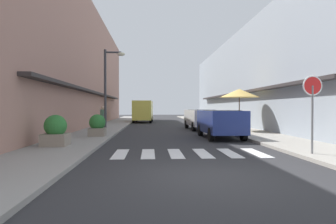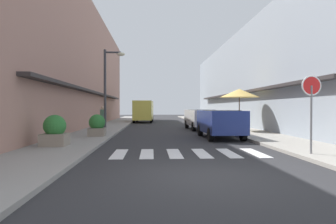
# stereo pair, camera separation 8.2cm
# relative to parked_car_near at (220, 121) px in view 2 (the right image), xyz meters

# --- Properties ---
(ground_plane) EXTENTS (93.17, 93.17, 0.00)m
(ground_plane) POSITION_rel_parked_car_near_xyz_m (-2.31, 8.28, -0.92)
(ground_plane) COLOR #2B2B2D
(sidewalk_left) EXTENTS (2.69, 59.29, 0.12)m
(sidewalk_left) POSITION_rel_parked_car_near_xyz_m (-7.02, 8.28, -0.86)
(sidewalk_left) COLOR gray
(sidewalk_left) RESTS_ON ground_plane
(sidewalk_right) EXTENTS (2.69, 59.29, 0.12)m
(sidewalk_right) POSITION_rel_parked_car_near_xyz_m (2.39, 8.28, -0.86)
(sidewalk_right) COLOR #9E998E
(sidewalk_right) RESTS_ON ground_plane
(building_row_left) EXTENTS (5.50, 40.12, 10.21)m
(building_row_left) POSITION_rel_parked_car_near_xyz_m (-10.86, 9.40, 4.18)
(building_row_left) COLOR #A87A6B
(building_row_left) RESTS_ON ground_plane
(building_row_right) EXTENTS (5.50, 40.12, 8.11)m
(building_row_right) POSITION_rel_parked_car_near_xyz_m (6.23, 9.40, 3.13)
(building_row_right) COLOR #939EA8
(building_row_right) RESTS_ON ground_plane
(crosswalk) EXTENTS (5.20, 2.20, 0.01)m
(crosswalk) POSITION_rel_parked_car_near_xyz_m (-2.31, -5.15, -0.92)
(crosswalk) COLOR silver
(crosswalk) RESTS_ON ground_plane
(parked_car_near) EXTENTS (1.85, 4.34, 1.47)m
(parked_car_near) POSITION_rel_parked_car_near_xyz_m (0.00, 0.00, 0.00)
(parked_car_near) COLOR navy
(parked_car_near) RESTS_ON ground_plane
(parked_car_mid) EXTENTS (1.96, 4.54, 1.47)m
(parked_car_mid) POSITION_rel_parked_car_near_xyz_m (-0.00, 6.14, 0.00)
(parked_car_mid) COLOR silver
(parked_car_mid) RESTS_ON ground_plane
(delivery_van) EXTENTS (2.18, 5.47, 2.37)m
(delivery_van) POSITION_rel_parked_car_near_xyz_m (-4.48, 17.55, 0.48)
(delivery_van) COLOR #D8CC4C
(delivery_van) RESTS_ON ground_plane
(round_street_sign) EXTENTS (0.65, 0.07, 2.51)m
(round_street_sign) POSITION_rel_parked_car_near_xyz_m (1.53, -6.18, 1.12)
(round_street_sign) COLOR slate
(round_street_sign) RESTS_ON sidewalk_right
(street_lamp) EXTENTS (1.19, 0.28, 4.75)m
(street_lamp) POSITION_rel_parked_car_near_xyz_m (-6.00, 1.52, 2.15)
(street_lamp) COLOR #38383D
(street_lamp) RESTS_ON sidewalk_left
(cafe_umbrella) EXTENTS (2.54, 2.54, 2.71)m
(cafe_umbrella) POSITION_rel_parked_car_near_xyz_m (2.11, 3.66, 1.62)
(cafe_umbrella) COLOR #262626
(cafe_umbrella) RESTS_ON sidewalk_right
(planter_corner) EXTENTS (0.95, 0.95, 1.20)m
(planter_corner) POSITION_rel_parked_car_near_xyz_m (-7.34, -3.65, -0.24)
(planter_corner) COLOR gray
(planter_corner) RESTS_ON sidewalk_left
(planter_midblock) EXTENTS (0.85, 0.85, 1.14)m
(planter_midblock) POSITION_rel_parked_car_near_xyz_m (-6.44, 0.36, -0.25)
(planter_midblock) COLOR gray
(planter_midblock) RESTS_ON sidewalk_left
(pedestrian_walking_near) EXTENTS (0.34, 0.34, 1.58)m
(pedestrian_walking_near) POSITION_rel_parked_car_near_xyz_m (-6.54, 2.81, 0.02)
(pedestrian_walking_near) COLOR #282B33
(pedestrian_walking_near) RESTS_ON sidewalk_left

